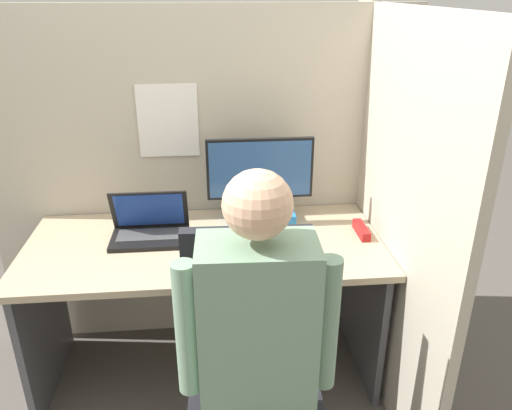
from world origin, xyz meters
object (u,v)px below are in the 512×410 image
laptop (150,229)px  office_chair (253,385)px  carrot_toy (248,261)px  paper_box (260,216)px  stapler (361,230)px  person (259,358)px  monitor (260,173)px

laptop → office_chair: bearing=-61.6°
carrot_toy → office_chair: 0.50m
paper_box → carrot_toy: 0.40m
office_chair → stapler: bearing=50.6°
laptop → office_chair: office_chair is taller
carrot_toy → person: 0.60m
carrot_toy → person: (-0.01, -0.60, 0.03)m
office_chair → person: person is taller
laptop → stapler: bearing=-3.1°
stapler → person: 1.00m
monitor → carrot_toy: (-0.09, -0.39, -0.23)m
paper_box → laptop: (-0.50, -0.11, 0.01)m
carrot_toy → office_chair: (-0.02, -0.45, -0.22)m
paper_box → person: bearing=-96.0°
laptop → office_chair: (0.39, -0.73, -0.24)m
office_chair → paper_box: bearing=82.6°
stapler → carrot_toy: size_ratio=1.04×
monitor → person: 1.02m
paper_box → stapler: 0.47m
carrot_toy → monitor: bearing=77.2°
stapler → carrot_toy: 0.58m
monitor → office_chair: (-0.11, -0.84, -0.45)m
stapler → office_chair: size_ratio=0.16×
monitor → laptop: (-0.50, -0.11, -0.21)m
laptop → person: size_ratio=0.26×
office_chair → person: bearing=-87.8°
laptop → carrot_toy: (0.41, -0.28, -0.02)m
paper_box → person: 1.00m
paper_box → laptop: laptop is taller
laptop → carrot_toy: laptop is taller
paper_box → office_chair: size_ratio=0.30×
monitor → office_chair: monitor is taller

